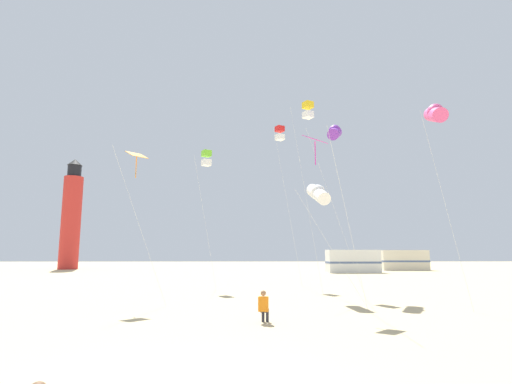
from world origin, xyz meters
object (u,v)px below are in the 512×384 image
Objects in this scene: kite_diamond_orange at (137,160)px; kite_tube_white at (318,193)px; kite_box_lime at (206,158)px; kite_box_gold at (308,110)px; lighthouse_distant at (71,217)px; rv_van_white at (353,261)px; kite_box_scarlet at (280,133)px; kite_tube_violet at (335,133)px; rv_van_cream at (404,260)px; kite_diamond_magenta at (317,145)px; kite_tube_rainbow at (435,114)px; kite_flyer_standing at (264,306)px.

kite_tube_white is at bearing 10.30° from kite_diamond_orange.
kite_box_lime is 8.18m from kite_box_gold.
lighthouse_distant is 2.56× the size of rv_van_white.
kite_box_scarlet is 41.95m from lighthouse_distant.
rv_van_white is (18.54, 29.86, -5.77)m from kite_diamond_orange.
kite_tube_violet is (1.52, 2.23, 4.16)m from kite_tube_white.
rv_van_white is 11.06m from rv_van_cream.
kite_box_gold is at bearing 83.69° from kite_diamond_magenta.
kite_tube_violet is at bearing 124.35° from kite_tube_rainbow.
rv_van_white is at bearing 52.46° from kite_box_lime.
rv_van_white reaches higher than kite_flyer_standing.
kite_diamond_magenta reaches higher than rv_van_cream.
kite_tube_violet is (1.26, -2.47, -2.35)m from kite_box_gold.
kite_diamond_orange is at bearing -105.64° from kite_box_lime.
kite_box_lime is 0.95× the size of kite_tube_violet.
kite_diamond_orange reaches higher than rv_van_cream.
rv_van_cream is at bearing 33.35° from rv_van_white.
kite_tube_violet is at bearing -109.24° from rv_van_white.
kite_box_scarlet reaches higher than kite_diamond_magenta.
lighthouse_distant is at bearing 125.10° from kite_diamond_magenta.
kite_tube_white is 0.50× the size of kite_box_gold.
kite_tube_violet reaches higher than kite_box_lime.
kite_flyer_standing is at bearing -117.97° from kite_tube_violet.
kite_flyer_standing is 10.35m from kite_diamond_orange.
kite_diamond_orange is 0.76× the size of kite_box_lime.
kite_flyer_standing is 12.53m from kite_tube_rainbow.
kite_flyer_standing is 16.66m from kite_box_gold.
kite_box_lime reaches higher than kite_diamond_magenta.
kite_tube_rainbow reaches higher than kite_tube_white.
kite_tube_white is 8.04m from kite_box_gold.
kite_tube_rainbow reaches higher than rv_van_cream.
lighthouse_distant is 2.59× the size of rv_van_cream.
lighthouse_distant reaches higher than kite_diamond_magenta.
kite_tube_white is 10.74m from kite_box_lime.
kite_diamond_orange is 45.97m from rv_van_cream.
kite_tube_rainbow is 55.54m from lighthouse_distant.
kite_box_gold reaches higher than kite_box_scarlet.
kite_flyer_standing is 7.68m from kite_diamond_magenta.
kite_box_gold reaches higher than kite_tube_violet.
kite_diamond_magenta is 0.47× the size of lighthouse_distant.
kite_box_scarlet is at bearing 21.40° from kite_box_lime.
kite_tube_rainbow is (14.74, -1.48, 1.99)m from kite_diamond_orange.
kite_box_lime is 0.79× the size of kite_box_scarlet.
lighthouse_distant is (-21.39, 40.68, 0.68)m from kite_diamond_orange.
kite_tube_white is 0.64× the size of kite_box_lime.
kite_box_scarlet is at bearing -122.15° from rv_van_white.
kite_box_gold reaches higher than kite_diamond_orange.
kite_box_scarlet reaches higher than kite_diamond_orange.
kite_box_lime is (-3.75, 14.00, 8.80)m from kite_flyer_standing.
kite_box_gold is (3.50, 11.43, 11.60)m from kite_flyer_standing.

